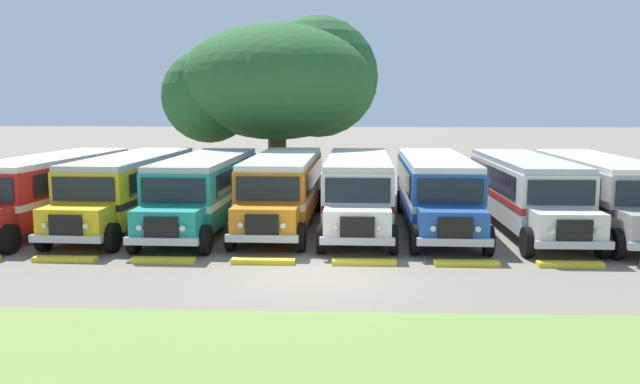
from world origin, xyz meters
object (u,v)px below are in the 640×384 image
Objects in this scene: parked_bus_slot_0 at (51,187)px; broad_shade_tree at (281,82)px; parked_bus_slot_4 at (358,187)px; parked_bus_slot_5 at (435,188)px; parked_bus_slot_7 at (599,190)px; parked_bus_slot_6 at (525,189)px; parked_bus_slot_2 at (205,188)px; parked_bus_slot_3 at (283,186)px; parked_bus_slot_1 at (131,186)px.

broad_shade_tree reaches higher than parked_bus_slot_0.
parked_bus_slot_5 is (3.10, -0.03, 0.00)m from parked_bus_slot_4.
parked_bus_slot_5 and parked_bus_slot_7 have the same top height.
parked_bus_slot_0 and parked_bus_slot_6 have the same top height.
parked_bus_slot_2 is at bearing -101.76° from broad_shade_tree.
broad_shade_tree is (8.34, 10.07, 4.51)m from parked_bus_slot_0.
parked_bus_slot_0 is 19.03m from parked_bus_slot_6.
parked_bus_slot_5 is at bearing 96.14° from parked_bus_slot_0.
parked_bus_slot_4 is at bearing -92.36° from parked_bus_slot_6.
parked_bus_slot_0 is 1.01× the size of parked_bus_slot_3.
parked_bus_slot_1 is 1.00× the size of parked_bus_slot_3.
parked_bus_slot_0 and parked_bus_slot_1 have the same top height.
parked_bus_slot_1 is at bearing 101.07° from parked_bus_slot_0.
parked_bus_slot_4 is 11.41m from broad_shade_tree.
parked_bus_slot_1 is at bearing -88.39° from parked_bus_slot_4.
parked_bus_slot_5 is (15.54, 0.40, 0.00)m from parked_bus_slot_0.
parked_bus_slot_2 is 15.60m from parked_bus_slot_7.
parked_bus_slot_1 is (3.16, 0.35, 0.00)m from parked_bus_slot_0.
parked_bus_slot_2 is at bearing -90.00° from parked_bus_slot_7.
parked_bus_slot_2 is 12.76m from parked_bus_slot_6.
parked_bus_slot_0 is 1.01× the size of parked_bus_slot_6.
parked_bus_slot_1 and parked_bus_slot_3 have the same top height.
parked_bus_slot_4 and parked_bus_slot_5 have the same top height.
parked_bus_slot_0 is 6.27m from parked_bus_slot_2.
parked_bus_slot_0 is 1.01× the size of parked_bus_slot_4.
parked_bus_slot_6 is at bearing -42.83° from broad_shade_tree.
parked_bus_slot_0 and parked_bus_slot_5 have the same top height.
parked_bus_slot_6 is at bearing 88.88° from parked_bus_slot_4.
parked_bus_slot_0 is 1.01× the size of parked_bus_slot_2.
parked_bus_slot_2 is at bearing -78.12° from parked_bus_slot_3.
parked_bus_slot_2 is 11.12m from broad_shade_tree.
parked_bus_slot_0 is at bearing -87.11° from parked_bus_slot_2.
parked_bus_slot_4 is 3.10m from parked_bus_slot_5.
parked_bus_slot_0 is at bearing -129.62° from broad_shade_tree.
broad_shade_tree reaches higher than parked_bus_slot_2.
parked_bus_slot_5 is (6.17, -0.31, 0.00)m from parked_bus_slot_3.
parked_bus_slot_7 is (6.33, -0.37, 0.00)m from parked_bus_slot_5.
parked_bus_slot_7 is 0.95× the size of broad_shade_tree.
parked_bus_slot_6 is at bearing 91.88° from parked_bus_slot_2.
parked_bus_slot_2 is at bearing -87.07° from parked_bus_slot_5.
parked_bus_slot_5 is at bearing 93.39° from parked_bus_slot_2.
broad_shade_tree is (5.18, 9.72, 4.51)m from parked_bus_slot_1.
parked_bus_slot_2 is 9.27m from parked_bus_slot_5.
parked_bus_slot_3 is 10.45m from broad_shade_tree.
parked_bus_slot_4 is 6.60m from parked_bus_slot_6.
parked_bus_slot_3 is at bearing -93.28° from parked_bus_slot_6.
broad_shade_tree is at bearing 154.48° from parked_bus_slot_1.
broad_shade_tree is (-10.69, 9.91, 4.51)m from parked_bus_slot_6.
parked_bus_slot_5 is 12.88m from broad_shade_tree.
parked_bus_slot_4 is at bearing -89.26° from parked_bus_slot_5.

